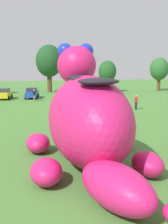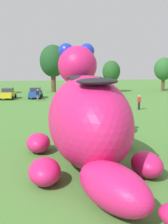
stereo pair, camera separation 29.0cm
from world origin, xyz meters
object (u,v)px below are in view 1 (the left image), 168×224
spectator_near_inflatable (136,102)px  spectator_by_cars (34,95)px  spectator_mid_field (71,104)px  box_truck (75,87)px  car_yellow (4,94)px  car_blue (32,93)px  giant_inflatable_creature (89,119)px

spectator_near_inflatable → spectator_by_cars: bearing=138.0°
spectator_mid_field → box_truck: bearing=77.3°
car_yellow → car_blue: size_ratio=1.00×
giant_inflatable_creature → car_yellow: (-5.98, 29.65, -1.53)m
car_blue → car_yellow: bearing=-178.6°
box_truck → car_blue: bearing=-169.3°
giant_inflatable_creature → car_blue: 29.85m
giant_inflatable_creature → box_truck: size_ratio=1.93×
spectator_by_cars → spectator_near_inflatable: bearing=-42.0°
car_blue → spectator_by_cars: car_blue is taller
spectator_mid_field → spectator_near_inflatable: bearing=-3.6°
box_truck → spectator_mid_field: bearing=-102.7°
spectator_near_inflatable → spectator_mid_field: (-7.65, 0.48, 0.00)m
box_truck → spectator_by_cars: box_truck is taller
giant_inflatable_creature → spectator_near_inflatable: size_ratio=7.44×
car_blue → spectator_mid_field: size_ratio=2.52×
giant_inflatable_creature → spectator_mid_field: size_ratio=7.44×
giant_inflatable_creature → spectator_by_cars: size_ratio=7.44×
spectator_mid_field → car_yellow: bearing=121.1°
car_yellow → spectator_near_inflatable: car_yellow is taller
spectator_near_inflatable → spectator_by_cars: (-11.34, 10.22, 0.00)m
car_yellow → box_truck: 11.50m
car_yellow → spectator_mid_field: bearing=-58.9°
car_yellow → box_truck: (11.38, 1.46, 0.74)m
car_yellow → spectator_mid_field: car_yellow is taller
car_blue → spectator_mid_field: (3.87, -13.44, -0.01)m
giant_inflatable_creature → spectator_by_cars: bearing=93.6°
giant_inflatable_creature → car_yellow: bearing=101.4°
spectator_mid_field → car_blue: bearing=106.1°
box_truck → giant_inflatable_creature: bearing=-99.8°
car_yellow → spectator_near_inflatable: 20.91m
car_yellow → spectator_near_inflatable: size_ratio=2.51×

